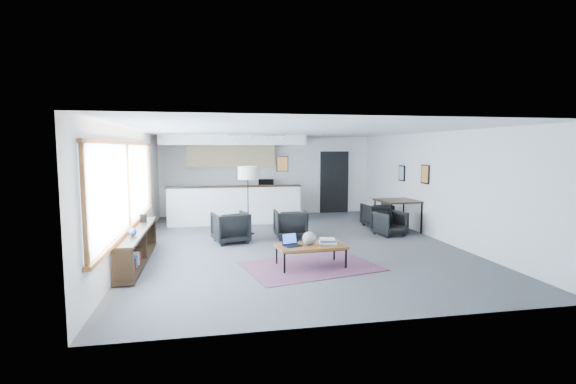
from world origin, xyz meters
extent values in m
cube|color=#49494C|center=(0.00, 0.00, -0.01)|extent=(7.00, 9.00, 0.01)
cube|color=white|center=(0.00, 0.00, 2.60)|extent=(7.00, 9.00, 0.01)
cube|color=silver|center=(0.00, 4.50, 1.30)|extent=(7.00, 0.01, 2.60)
cube|color=silver|center=(0.00, -4.50, 1.30)|extent=(7.00, 0.01, 2.60)
cube|color=silver|center=(-3.50, 0.00, 1.30)|extent=(0.01, 9.00, 2.60)
cube|color=silver|center=(3.50, 0.00, 1.30)|extent=(0.01, 9.00, 2.60)
cube|color=#8CBFFF|center=(-3.47, -0.90, 1.50)|extent=(0.02, 5.80, 1.55)
cube|color=brown|center=(-3.44, -0.90, 0.70)|extent=(0.10, 5.95, 0.06)
cube|color=brown|center=(-3.45, -0.90, 2.30)|extent=(0.06, 5.95, 0.06)
cube|color=brown|center=(-3.45, -3.80, 1.50)|extent=(0.06, 0.06, 1.60)
cube|color=brown|center=(-3.45, -0.90, 1.50)|extent=(0.06, 0.06, 1.60)
cube|color=brown|center=(-3.45, 2.00, 1.50)|extent=(0.06, 0.06, 1.60)
cube|color=black|center=(-3.30, -1.00, 0.62)|extent=(0.35, 3.00, 0.05)
cube|color=black|center=(-3.30, -1.00, 0.05)|extent=(0.35, 3.00, 0.05)
cube|color=black|center=(-3.30, -2.45, 0.33)|extent=(0.33, 0.04, 0.55)
cube|color=black|center=(-3.30, -1.00, 0.33)|extent=(0.33, 0.04, 0.55)
cube|color=black|center=(-3.30, 0.45, 0.33)|extent=(0.33, 0.04, 0.55)
cube|color=#3359A5|center=(-3.30, -2.30, 0.17)|extent=(0.18, 0.04, 0.20)
cube|color=silver|center=(-3.30, -2.13, 0.18)|extent=(0.18, 0.04, 0.22)
cube|color=maroon|center=(-3.30, -1.96, 0.20)|extent=(0.18, 0.04, 0.24)
cube|color=black|center=(-3.30, -1.79, 0.17)|extent=(0.18, 0.04, 0.20)
cube|color=#3359A5|center=(-3.30, -1.62, 0.18)|extent=(0.18, 0.04, 0.22)
cube|color=silver|center=(-3.30, -1.45, 0.20)|extent=(0.18, 0.04, 0.24)
cube|color=maroon|center=(-3.30, -1.28, 0.17)|extent=(0.18, 0.04, 0.20)
cube|color=black|center=(-3.30, -1.11, 0.18)|extent=(0.18, 0.04, 0.22)
cube|color=#3359A5|center=(-3.30, -0.94, 0.20)|extent=(0.18, 0.03, 0.24)
cube|color=silver|center=(-3.30, -0.77, 0.17)|extent=(0.18, 0.03, 0.20)
cube|color=maroon|center=(-3.30, -0.60, 0.18)|extent=(0.18, 0.03, 0.22)
cube|color=black|center=(-3.30, -0.43, 0.20)|extent=(0.18, 0.04, 0.24)
cube|color=black|center=(-3.30, -0.20, 0.73)|extent=(0.14, 0.02, 0.18)
sphere|color=#264C99|center=(-3.28, -1.60, 0.71)|extent=(0.14, 0.14, 0.14)
cube|color=white|center=(-1.20, 2.70, 0.55)|extent=(3.80, 0.25, 1.10)
cube|color=black|center=(-1.20, 2.70, 1.11)|extent=(3.85, 0.32, 0.04)
cube|color=white|center=(-1.20, 4.15, 0.45)|extent=(3.80, 0.60, 0.90)
cube|color=#2D2D2D|center=(-1.20, 4.15, 0.91)|extent=(3.82, 0.62, 0.04)
cube|color=tan|center=(-1.20, 4.30, 1.95)|extent=(2.80, 0.35, 0.70)
cube|color=white|center=(-1.20, 3.60, 2.45)|extent=(4.20, 1.80, 0.30)
cube|color=black|center=(0.20, 2.71, 1.75)|extent=(0.35, 0.03, 0.45)
cube|color=orange|center=(0.20, 2.69, 1.75)|extent=(0.30, 0.01, 0.40)
cube|color=black|center=(2.30, 4.42, 1.05)|extent=(1.00, 0.12, 2.10)
cube|color=white|center=(1.78, 4.43, 1.05)|extent=(0.06, 0.10, 2.10)
cube|color=white|center=(2.82, 4.43, 1.05)|extent=(0.06, 0.10, 2.10)
cube|color=white|center=(2.30, 4.43, 2.12)|extent=(1.10, 0.10, 0.06)
cube|color=silver|center=(-0.60, 2.20, 2.56)|extent=(1.60, 0.04, 0.04)
cylinder|color=silver|center=(-1.25, 2.20, 2.48)|extent=(0.07, 0.07, 0.09)
cylinder|color=silver|center=(-0.80, 2.20, 2.48)|extent=(0.07, 0.07, 0.09)
cylinder|color=silver|center=(-0.35, 2.20, 2.48)|extent=(0.07, 0.07, 0.09)
cylinder|color=silver|center=(0.10, 2.20, 2.48)|extent=(0.07, 0.07, 0.09)
cube|color=black|center=(3.47, 0.40, 1.55)|extent=(0.03, 0.38, 0.48)
cube|color=orange|center=(3.46, 0.40, 1.55)|extent=(0.00, 0.32, 0.42)
cube|color=black|center=(3.47, 1.70, 1.50)|extent=(0.03, 0.34, 0.44)
cube|color=#859FC5|center=(3.46, 1.70, 1.50)|extent=(0.00, 0.28, 0.38)
cube|color=#572D44|center=(-0.08, -1.91, 0.01)|extent=(2.68, 2.11, 0.01)
cube|color=brown|center=(-0.08, -1.91, 0.39)|extent=(1.31, 0.78, 0.05)
cube|color=black|center=(-0.64, -2.25, 0.18)|extent=(0.03, 0.03, 0.37)
cube|color=black|center=(-0.69, -1.67, 0.18)|extent=(0.03, 0.03, 0.37)
cube|color=black|center=(0.52, -2.16, 0.18)|extent=(0.03, 0.03, 0.37)
cube|color=black|center=(0.48, -1.58, 0.18)|extent=(0.03, 0.03, 0.37)
cube|color=black|center=(-0.06, -2.20, 0.36)|extent=(1.21, 0.12, 0.03)
cube|color=black|center=(-0.11, -1.62, 0.36)|extent=(1.21, 0.12, 0.03)
cube|color=black|center=(-0.44, -1.93, 0.42)|extent=(0.36, 0.31, 0.02)
cube|color=black|center=(-0.47, -1.83, 0.53)|extent=(0.31, 0.15, 0.20)
cube|color=blue|center=(-0.47, -1.83, 0.53)|extent=(0.28, 0.13, 0.17)
sphere|color=gray|center=(-0.11, -1.92, 0.54)|extent=(0.26, 0.26, 0.26)
cube|color=silver|center=(0.27, -1.84, 0.43)|extent=(0.37, 0.32, 0.04)
cube|color=#3359A5|center=(0.27, -1.84, 0.47)|extent=(0.33, 0.29, 0.03)
cube|color=silver|center=(0.25, -1.86, 0.50)|extent=(0.31, 0.26, 0.03)
cube|color=#E5590C|center=(-0.01, -2.14, 0.42)|extent=(0.13, 0.13, 0.01)
imported|color=black|center=(-1.45, 0.40, 0.40)|extent=(0.92, 0.88, 0.79)
imported|color=black|center=(0.02, 0.61, 0.39)|extent=(0.77, 0.73, 0.77)
cylinder|color=black|center=(-0.95, 1.32, 0.02)|extent=(0.40, 0.40, 0.03)
cylinder|color=black|center=(-0.95, 1.32, 0.76)|extent=(0.03, 0.03, 1.48)
cylinder|color=beige|center=(-0.95, 1.32, 1.58)|extent=(0.66, 0.66, 0.33)
cube|color=black|center=(3.00, 0.92, 0.82)|extent=(1.07, 1.07, 0.04)
cylinder|color=black|center=(2.60, 0.45, 0.40)|extent=(0.05, 0.05, 0.79)
cylinder|color=black|center=(2.52, 1.33, 0.40)|extent=(0.05, 0.05, 0.79)
cylinder|color=black|center=(3.48, 0.52, 0.40)|extent=(0.05, 0.05, 0.79)
cylinder|color=black|center=(3.40, 1.40, 0.40)|extent=(0.05, 0.05, 0.79)
imported|color=black|center=(2.56, 0.43, 0.29)|extent=(0.69, 0.67, 0.59)
imported|color=black|center=(2.70, 1.61, 0.31)|extent=(0.65, 0.61, 0.62)
imported|color=black|center=(-0.09, 4.15, 1.10)|extent=(0.52, 0.32, 0.33)
camera|label=1|loc=(-1.92, -9.31, 2.20)|focal=26.00mm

